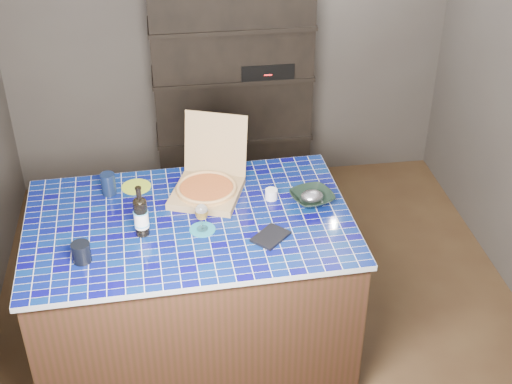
{
  "coord_description": "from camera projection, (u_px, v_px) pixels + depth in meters",
  "views": [
    {
      "loc": [
        -0.53,
        -3.53,
        3.27
      ],
      "look_at": [
        -0.03,
        0.0,
        0.95
      ],
      "focal_mm": 50.0,
      "sensor_mm": 36.0,
      "label": 1
    }
  ],
  "objects": [
    {
      "name": "bowl",
      "position": [
        312.0,
        198.0,
        4.07
      ],
      "size": [
        0.3,
        0.3,
        0.06
      ],
      "primitive_type": "imported",
      "rotation": [
        0.0,
        0.0,
        0.3
      ],
      "color": "black",
      "rests_on": "kitchen_island"
    },
    {
      "name": "teal_trivet",
      "position": [
        202.0,
        229.0,
        3.86
      ],
      "size": [
        0.14,
        0.14,
        0.01
      ],
      "primitive_type": "cylinder",
      "color": "#197287",
      "rests_on": "kitchen_island"
    },
    {
      "name": "navy_cup",
      "position": [
        108.0,
        184.0,
        4.13
      ],
      "size": [
        0.08,
        0.08,
        0.13
      ],
      "primitive_type": "cylinder",
      "color": "black",
      "rests_on": "kitchen_island"
    },
    {
      "name": "kitchen_island",
      "position": [
        193.0,
        288.0,
        4.21
      ],
      "size": [
        1.84,
        1.21,
        0.99
      ],
      "rotation": [
        0.0,
        0.0,
        0.04
      ],
      "color": "#402319",
      "rests_on": "floor"
    },
    {
      "name": "mead_bottle",
      "position": [
        141.0,
        216.0,
        3.77
      ],
      "size": [
        0.08,
        0.08,
        0.3
      ],
      "color": "black",
      "rests_on": "kitchen_island"
    },
    {
      "name": "white_jar",
      "position": [
        271.0,
        194.0,
        4.1
      ],
      "size": [
        0.07,
        0.07,
        0.06
      ],
      "primitive_type": "cylinder",
      "color": "white",
      "rests_on": "kitchen_island"
    },
    {
      "name": "pizza_box",
      "position": [
        208.0,
        186.0,
        4.13
      ],
      "size": [
        0.51,
        0.56,
        0.41
      ],
      "rotation": [
        0.0,
        0.0,
        -0.35
      ],
      "color": "#A98157",
      "rests_on": "kitchen_island"
    },
    {
      "name": "dvd_case",
      "position": [
        271.0,
        237.0,
        3.8
      ],
      "size": [
        0.23,
        0.23,
        0.02
      ],
      "primitive_type": "cube",
      "rotation": [
        0.0,
        0.0,
        -0.79
      ],
      "color": "black",
      "rests_on": "kitchen_island"
    },
    {
      "name": "foil_contents",
      "position": [
        312.0,
        196.0,
        4.07
      ],
      "size": [
        0.13,
        0.11,
        0.06
      ],
      "primitive_type": "ellipsoid",
      "color": "#B6B5C1",
      "rests_on": "bowl"
    },
    {
      "name": "room",
      "position": [
        261.0,
        147.0,
        4.09
      ],
      "size": [
        3.5,
        3.5,
        3.5
      ],
      "color": "brown",
      "rests_on": "ground"
    },
    {
      "name": "shelving_unit",
      "position": [
        233.0,
        90.0,
        5.55
      ],
      "size": [
        1.2,
        0.41,
        1.8
      ],
      "color": "black",
      "rests_on": "floor"
    },
    {
      "name": "wine_glass",
      "position": [
        202.0,
        213.0,
        3.8
      ],
      "size": [
        0.07,
        0.07,
        0.16
      ],
      "color": "white",
      "rests_on": "teal_trivet"
    },
    {
      "name": "green_trivet",
      "position": [
        136.0,
        187.0,
        4.22
      ],
      "size": [
        0.18,
        0.18,
        0.01
      ],
      "primitive_type": "cylinder",
      "color": "#A2BF29",
      "rests_on": "kitchen_island"
    },
    {
      "name": "tumbler",
      "position": [
        81.0,
        252.0,
        3.61
      ],
      "size": [
        0.1,
        0.1,
        0.11
      ],
      "primitive_type": "cylinder",
      "color": "black",
      "rests_on": "kitchen_island"
    }
  ]
}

